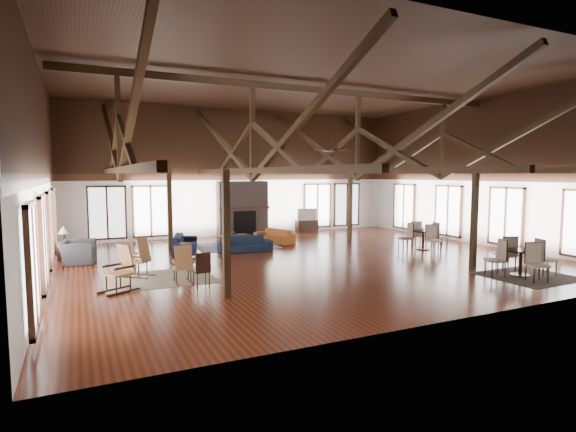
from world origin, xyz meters
name	(u,v)px	position (x,y,z in m)	size (l,w,h in m)	color
floor	(307,259)	(0.00, 0.00, 0.00)	(16.00, 16.00, 0.00)	maroon
ceiling	(308,82)	(0.00, 0.00, 6.00)	(16.00, 14.00, 0.02)	black
wall_back	(240,173)	(0.00, 7.00, 3.00)	(16.00, 0.02, 6.00)	white
wall_front	(472,171)	(0.00, -7.00, 3.00)	(16.00, 0.02, 6.00)	white
wall_left	(40,172)	(-8.00, 0.00, 3.00)	(0.02, 14.00, 6.00)	white
wall_right	(478,173)	(8.00, 0.00, 3.00)	(0.02, 14.00, 6.00)	white
roof_truss	(308,142)	(0.00, 0.00, 4.03)	(15.60, 14.07, 3.14)	#32200D
post_grid	(308,215)	(0.00, 0.00, 1.52)	(8.16, 7.16, 3.05)	#32200D
fireplace	(243,209)	(0.00, 6.67, 1.29)	(2.50, 0.69, 2.60)	#65544D
ceiling_fan	(336,149)	(0.50, -1.00, 3.73)	(1.60, 1.60, 0.75)	black
sofa_navy_front	(245,244)	(-1.42, 2.41, 0.30)	(2.02, 0.79, 0.59)	black
sofa_navy_left	(186,243)	(-3.41, 3.63, 0.31)	(0.82, 2.09, 0.61)	black
sofa_orange	(274,236)	(0.51, 4.05, 0.28)	(0.75, 1.92, 0.56)	#9F511E
coffee_table	(234,236)	(-1.42, 3.74, 0.41)	(1.28, 0.73, 0.47)	brown
vase	(234,232)	(-1.40, 3.82, 0.57)	(0.19, 0.19, 0.19)	#B2B2B2
armchair	(78,252)	(-7.18, 2.57, 0.38)	(1.01, 1.16, 0.75)	#2F2E31
side_table_lamp	(64,247)	(-7.60, 3.47, 0.44)	(0.46, 0.46, 1.18)	black
rocking_chair_a	(140,258)	(-5.58, -0.33, 0.54)	(1.00, 0.94, 1.16)	#A26B3D
rocking_chair_b	(183,265)	(-4.62, -1.58, 0.49)	(0.47, 0.81, 1.04)	#A26B3D
rocking_chair_c	(122,269)	(-6.18, -1.74, 0.56)	(1.04, 0.86, 1.18)	#A26B3D
side_chair_a	(188,254)	(-4.17, -0.12, 0.51)	(0.52, 0.52, 0.88)	black
side_chair_b	(202,267)	(-4.28, -2.29, 0.54)	(0.41, 0.41, 0.94)	black
cafe_table_near	(521,258)	(4.40, -4.87, 0.53)	(2.05, 2.05, 1.06)	black
cafe_table_far	(423,236)	(5.02, -0.13, 0.52)	(2.03, 2.03, 1.03)	black
cup_near	(524,249)	(4.41, -4.95, 0.81)	(0.11, 0.11, 0.09)	#B2B2B2
cup_far	(423,229)	(5.01, -0.11, 0.79)	(0.12, 0.12, 0.09)	#B2B2B2
tv_console	(307,226)	(3.50, 6.75, 0.29)	(1.15, 0.43, 0.57)	black
television	(306,214)	(3.47, 6.75, 0.88)	(1.06, 0.14, 0.61)	#B2B2B2
rug_tan	(160,278)	(-5.12, -0.77, 0.01)	(2.94, 2.31, 0.01)	tan
rug_navy	(236,246)	(-1.31, 3.84, 0.01)	(3.23, 2.42, 0.01)	#1A1946
rug_dark	(529,276)	(4.55, -5.03, 0.01)	(2.38, 2.16, 0.01)	black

